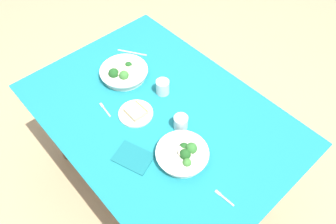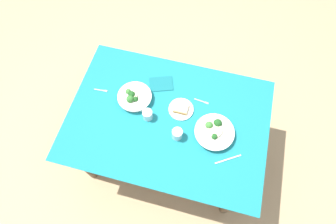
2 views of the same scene
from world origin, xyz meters
name	(u,v)px [view 2 (image 2 of 2)]	position (x,y,z in m)	size (l,w,h in m)	color
ground_plane	(168,151)	(0.00, 0.00, 0.00)	(6.00, 6.00, 0.00)	tan
dining_table	(168,125)	(0.00, 0.00, 0.66)	(1.46, 1.02, 0.77)	#197A84
broccoli_bowl_far	(134,97)	(-0.28, 0.09, 0.80)	(0.25, 0.25, 0.09)	silver
broccoli_bowl_near	(214,132)	(0.34, -0.03, 0.80)	(0.28, 0.28, 0.09)	silver
bread_side_plate	(181,109)	(0.08, 0.10, 0.78)	(0.18, 0.18, 0.03)	silver
water_glass_center	(177,134)	(0.10, -0.11, 0.81)	(0.07, 0.07, 0.09)	silver
water_glass_side	(147,115)	(-0.14, -0.02, 0.81)	(0.07, 0.07, 0.08)	silver
fork_by_far_bowl	(101,90)	(-0.55, 0.10, 0.77)	(0.10, 0.02, 0.00)	#B7B7BC
fork_by_near_bowl	(202,101)	(0.21, 0.20, 0.77)	(0.11, 0.02, 0.00)	#B7B7BC
table_knife_left	(228,159)	(0.47, -0.19, 0.77)	(0.19, 0.01, 0.00)	#B7B7BC
napkin_folded_upper	(161,84)	(-0.12, 0.27, 0.77)	(0.18, 0.13, 0.01)	#156870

